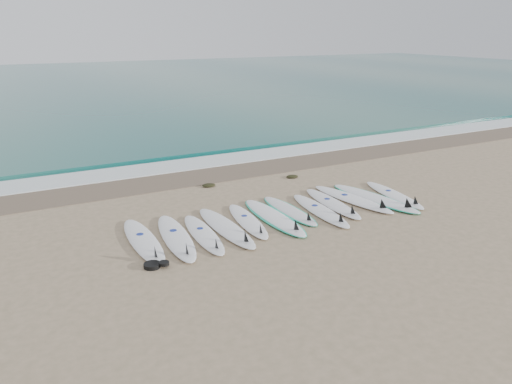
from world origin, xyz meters
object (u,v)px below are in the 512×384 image
surfboard_0 (144,241)px  surfboard_11 (395,195)px  surfboard_6 (290,211)px  leash_coil (155,265)px

surfboard_0 → surfboard_11: size_ratio=1.05×
surfboard_0 → surfboard_6: surfboard_0 is taller
surfboard_11 → surfboard_0: bearing=-173.3°
surfboard_0 → surfboard_11: 6.75m
surfboard_0 → leash_coil: 1.15m
surfboard_11 → leash_coil: surfboard_11 is taller
surfboard_0 → leash_coil: bearing=-94.5°
surfboard_0 → surfboard_11: bearing=0.3°
surfboard_0 → surfboard_6: 3.67m
surfboard_11 → leash_coil: (-6.87, -0.98, -0.01)m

